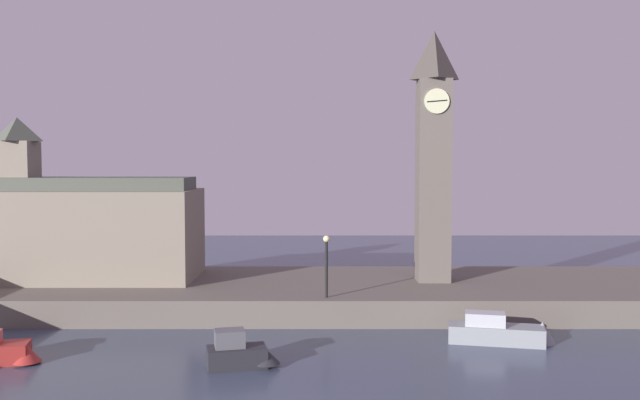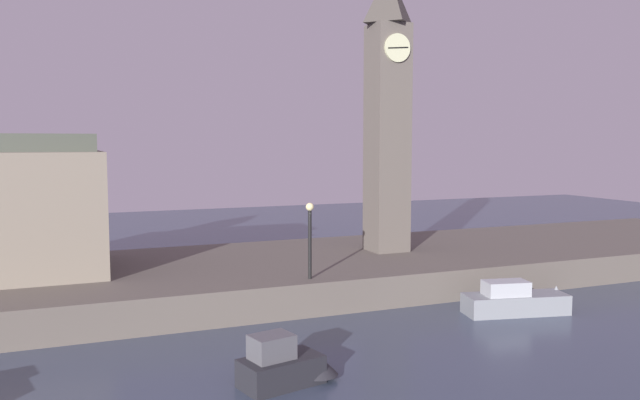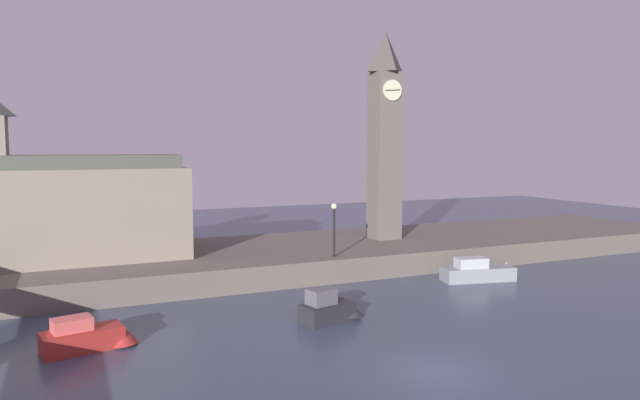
# 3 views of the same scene
# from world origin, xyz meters

# --- Properties ---
(far_embankment) EXTENTS (70.00, 12.00, 1.50)m
(far_embankment) POSITION_xyz_m (0.00, 20.00, 0.75)
(far_embankment) COLOR #5B544C
(far_embankment) RESTS_ON ground
(clock_tower) EXTENTS (2.17, 2.23, 15.38)m
(clock_tower) POSITION_xyz_m (9.45, 20.22, 9.44)
(clock_tower) COLOR #5B544C
(clock_tower) RESTS_ON far_embankment
(parliament_hall) EXTENTS (12.34, 6.74, 10.19)m
(parliament_hall) POSITION_xyz_m (-11.98, 21.15, 4.74)
(parliament_hall) COLOR slate
(parliament_hall) RESTS_ON far_embankment
(streetlamp) EXTENTS (0.36, 0.36, 3.39)m
(streetlamp) POSITION_xyz_m (2.81, 14.98, 3.65)
(streetlamp) COLOR black
(streetlamp) RESTS_ON far_embankment
(boat_cruiser_grey) EXTENTS (5.45, 2.43, 1.60)m
(boat_cruiser_grey) POSITION_xyz_m (11.52, 11.25, 0.55)
(boat_cruiser_grey) COLOR gray
(boat_cruiser_grey) RESTS_ON ground
(boat_dinghy_red) EXTENTS (4.00, 2.00, 1.42)m
(boat_dinghy_red) POSITION_xyz_m (-11.75, 7.86, 0.55)
(boat_dinghy_red) COLOR maroon
(boat_dinghy_red) RESTS_ON ground
(boat_barge_dark) EXTENTS (3.39, 1.92, 1.64)m
(boat_barge_dark) POSITION_xyz_m (-0.95, 7.35, 0.60)
(boat_barge_dark) COLOR #232328
(boat_barge_dark) RESTS_ON ground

